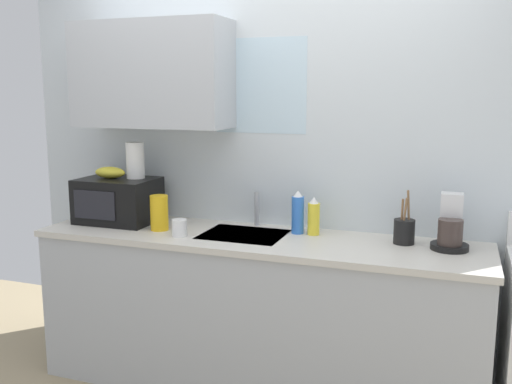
# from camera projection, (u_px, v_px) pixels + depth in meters

# --- Properties ---
(kitchen_wall_assembly) EXTENTS (3.27, 0.42, 2.50)m
(kitchen_wall_assembly) POSITION_uv_depth(u_px,v_px,m) (253.00, 149.00, 3.41)
(kitchen_wall_assembly) COLOR silver
(kitchen_wall_assembly) RESTS_ON ground
(counter_unit) EXTENTS (2.50, 0.63, 0.90)m
(counter_unit) POSITION_uv_depth(u_px,v_px,m) (256.00, 312.00, 3.24)
(counter_unit) COLOR #B2B7BC
(counter_unit) RESTS_ON ground
(sink_faucet) EXTENTS (0.03, 0.03, 0.21)m
(sink_faucet) POSITION_uv_depth(u_px,v_px,m) (257.00, 209.00, 3.39)
(sink_faucet) COLOR #B2B5BA
(sink_faucet) RESTS_ON counter_unit
(microwave) EXTENTS (0.46, 0.35, 0.27)m
(microwave) POSITION_uv_depth(u_px,v_px,m) (118.00, 200.00, 3.49)
(microwave) COLOR black
(microwave) RESTS_ON counter_unit
(banana_bunch) EXTENTS (0.20, 0.11, 0.07)m
(banana_bunch) POSITION_uv_depth(u_px,v_px,m) (110.00, 172.00, 3.47)
(banana_bunch) COLOR gold
(banana_bunch) RESTS_ON microwave
(paper_towel_roll) EXTENTS (0.11, 0.11, 0.22)m
(paper_towel_roll) POSITION_uv_depth(u_px,v_px,m) (135.00, 160.00, 3.46)
(paper_towel_roll) COLOR white
(paper_towel_roll) RESTS_ON microwave
(coffee_maker) EXTENTS (0.19, 0.21, 0.28)m
(coffee_maker) POSITION_uv_depth(u_px,v_px,m) (450.00, 228.00, 2.90)
(coffee_maker) COLOR black
(coffee_maker) RESTS_ON counter_unit
(dish_soap_bottle_blue) EXTENTS (0.07, 0.07, 0.25)m
(dish_soap_bottle_blue) POSITION_uv_depth(u_px,v_px,m) (298.00, 213.00, 3.21)
(dish_soap_bottle_blue) COLOR blue
(dish_soap_bottle_blue) RESTS_ON counter_unit
(dish_soap_bottle_yellow) EXTENTS (0.07, 0.07, 0.21)m
(dish_soap_bottle_yellow) POSITION_uv_depth(u_px,v_px,m) (314.00, 217.00, 3.18)
(dish_soap_bottle_yellow) COLOR yellow
(dish_soap_bottle_yellow) RESTS_ON counter_unit
(cereal_canister) EXTENTS (0.10, 0.10, 0.20)m
(cereal_canister) POSITION_uv_depth(u_px,v_px,m) (159.00, 213.00, 3.29)
(cereal_canister) COLOR gold
(cereal_canister) RESTS_ON counter_unit
(mug_white) EXTENTS (0.08, 0.08, 0.09)m
(mug_white) POSITION_uv_depth(u_px,v_px,m) (179.00, 228.00, 3.16)
(mug_white) COLOR white
(mug_white) RESTS_ON counter_unit
(utensil_crock) EXTENTS (0.11, 0.11, 0.29)m
(utensil_crock) POSITION_uv_depth(u_px,v_px,m) (404.00, 231.00, 3.00)
(utensil_crock) COLOR black
(utensil_crock) RESTS_ON counter_unit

